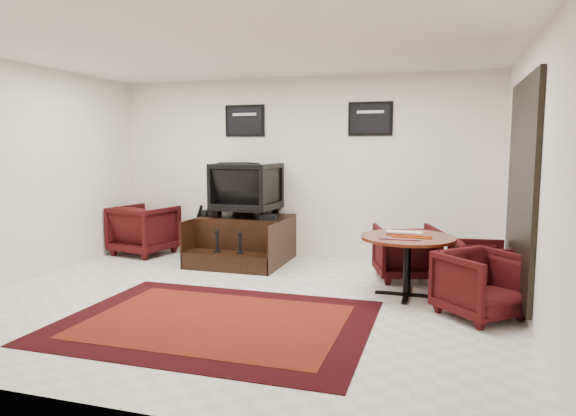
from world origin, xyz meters
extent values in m
plane|color=white|center=(0.00, 0.00, 0.00)|extent=(6.00, 6.00, 0.00)
cube|color=silver|center=(0.00, 2.50, 1.40)|extent=(6.00, 0.02, 2.80)
cube|color=silver|center=(0.00, -2.50, 1.40)|extent=(6.00, 0.02, 2.80)
cube|color=silver|center=(-3.00, 0.00, 1.40)|extent=(0.02, 5.00, 2.80)
cube|color=silver|center=(3.00, 0.00, 1.40)|extent=(0.02, 5.00, 2.80)
cube|color=white|center=(0.00, 0.00, 2.80)|extent=(6.00, 5.00, 0.02)
cube|color=black|center=(2.97, 0.70, 1.30)|extent=(0.05, 1.90, 2.30)
cube|color=black|center=(2.96, 0.70, 1.30)|extent=(0.02, 1.72, 2.12)
cube|color=black|center=(2.97, 0.70, 1.30)|extent=(0.03, 0.05, 2.12)
cube|color=black|center=(-0.90, 2.48, 2.15)|extent=(0.66, 0.03, 0.50)
cube|color=black|center=(-0.90, 2.46, 2.15)|extent=(0.58, 0.01, 0.42)
cube|color=silver|center=(-0.90, 2.46, 2.25)|extent=(0.40, 0.00, 0.04)
cube|color=black|center=(1.10, 2.48, 2.15)|extent=(0.66, 0.03, 0.50)
cube|color=black|center=(1.10, 2.46, 2.15)|extent=(0.58, 0.01, 0.42)
cube|color=silver|center=(1.10, 2.46, 2.25)|extent=(0.40, 0.00, 0.04)
cube|color=black|center=(0.05, -0.74, 0.00)|extent=(3.04, 2.28, 0.01)
cube|color=#54130C|center=(0.05, -0.74, 0.01)|extent=(2.50, 1.74, 0.01)
cube|color=black|center=(-0.70, 2.00, 0.34)|extent=(1.31, 0.97, 0.68)
cube|color=black|center=(-0.70, 1.32, 0.12)|extent=(1.31, 0.39, 0.24)
cube|color=black|center=(-1.36, 1.81, 0.34)|extent=(0.02, 1.36, 0.68)
cube|color=black|center=(-0.05, 1.81, 0.34)|extent=(0.02, 1.36, 0.68)
cylinder|color=black|center=(-0.88, 1.32, 0.25)|extent=(0.11, 0.11, 0.02)
cylinder|color=black|center=(-0.88, 1.32, 0.38)|extent=(0.04, 0.04, 0.24)
sphere|color=black|center=(-0.88, 1.32, 0.54)|extent=(0.07, 0.07, 0.07)
cylinder|color=black|center=(-0.53, 1.32, 0.25)|extent=(0.11, 0.11, 0.02)
cylinder|color=black|center=(-0.53, 1.32, 0.38)|extent=(0.04, 0.04, 0.24)
sphere|color=black|center=(-0.53, 1.32, 0.54)|extent=(0.07, 0.07, 0.07)
imported|color=black|center=(-0.70, 2.05, 1.14)|extent=(0.93, 0.87, 0.92)
cube|color=black|center=(-1.29, 1.89, 0.73)|extent=(0.12, 0.27, 0.10)
cube|color=black|center=(-1.17, 1.87, 0.73)|extent=(0.12, 0.27, 0.10)
cube|color=black|center=(-0.24, 1.70, 0.72)|extent=(0.25, 0.18, 0.08)
imported|color=black|center=(-2.45, 1.93, 0.44)|extent=(1.00, 0.96, 0.88)
cylinder|color=#47170A|center=(1.80, 0.75, 0.69)|extent=(1.08, 1.08, 0.03)
cylinder|color=black|center=(1.80, 0.75, 0.36)|extent=(0.09, 0.09, 0.64)
cube|color=black|center=(1.80, 0.75, 0.01)|extent=(0.72, 0.06, 0.03)
cube|color=black|center=(1.80, 0.75, 0.01)|extent=(0.06, 0.72, 0.03)
imported|color=black|center=(1.73, 1.55, 0.39)|extent=(0.94, 0.91, 0.79)
imported|color=black|center=(2.62, 1.11, 0.34)|extent=(0.70, 0.73, 0.68)
imported|color=black|center=(2.58, 0.18, 0.37)|extent=(1.00, 0.99, 0.75)
cylinder|color=white|center=(1.75, 0.83, 0.73)|extent=(0.42, 0.07, 0.05)
cylinder|color=#D4440B|center=(1.85, 0.65, 0.71)|extent=(0.45, 0.03, 0.01)
cylinder|color=#D4440B|center=(1.85, 0.75, 0.71)|extent=(0.45, 0.05, 0.01)
cylinder|color=#4C1933|center=(1.55, 0.48, 0.71)|extent=(0.10, 0.04, 0.01)
cylinder|color=#4C1933|center=(1.61, 0.48, 0.71)|extent=(0.10, 0.04, 0.01)
cylinder|color=#4C1933|center=(1.67, 0.48, 0.71)|extent=(0.10, 0.04, 0.01)
cylinder|color=#4C1933|center=(1.73, 0.48, 0.71)|extent=(0.10, 0.04, 0.01)
cylinder|color=#4C1933|center=(1.79, 0.48, 0.71)|extent=(0.10, 0.04, 0.01)
cylinder|color=#4C1933|center=(1.85, 0.48, 0.71)|extent=(0.10, 0.04, 0.01)
cylinder|color=#4C1933|center=(1.91, 0.48, 0.71)|extent=(0.10, 0.04, 0.01)
camera|label=1|loc=(2.18, -5.25, 1.73)|focal=32.00mm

